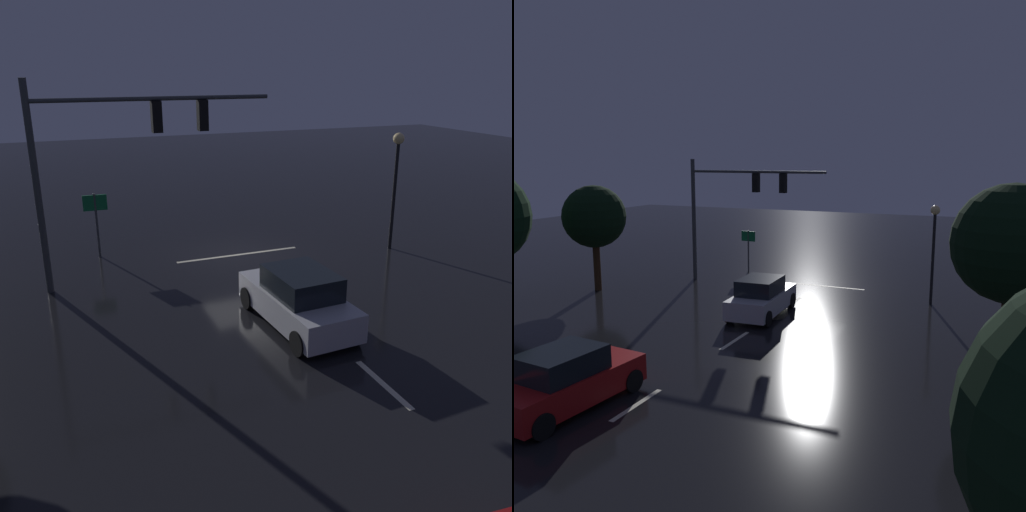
# 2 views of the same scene
# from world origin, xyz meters

# --- Properties ---
(ground_plane) EXTENTS (80.00, 80.00, 0.00)m
(ground_plane) POSITION_xyz_m (0.00, 0.00, 0.00)
(ground_plane) COLOR black
(traffic_signal_assembly) EXTENTS (7.86, 0.47, 6.77)m
(traffic_signal_assembly) POSITION_xyz_m (4.59, 1.20, 4.72)
(traffic_signal_assembly) COLOR #383A3D
(traffic_signal_assembly) RESTS_ON ground_plane
(lane_dash_far) EXTENTS (0.16, 2.20, 0.01)m
(lane_dash_far) POSITION_xyz_m (0.00, 4.00, 0.00)
(lane_dash_far) COLOR beige
(lane_dash_far) RESTS_ON ground_plane
(lane_dash_mid) EXTENTS (0.16, 2.20, 0.01)m
(lane_dash_mid) POSITION_xyz_m (0.00, 10.00, 0.00)
(lane_dash_mid) COLOR beige
(lane_dash_mid) RESTS_ON ground_plane
(stop_bar) EXTENTS (5.00, 0.16, 0.01)m
(stop_bar) POSITION_xyz_m (0.00, 0.01, 0.00)
(stop_bar) COLOR beige
(stop_bar) RESTS_ON ground_plane
(car_approaching) EXTENTS (2.13, 4.45, 1.70)m
(car_approaching) POSITION_xyz_m (0.51, 6.43, 0.80)
(car_approaching) COLOR #B7B7BC
(car_approaching) RESTS_ON ground_plane
(street_lamp_left_kerb) EXTENTS (0.44, 0.44, 4.68)m
(street_lamp_left_kerb) POSITION_xyz_m (-6.07, 1.55, 3.31)
(street_lamp_left_kerb) COLOR black
(street_lamp_left_kerb) RESTS_ON ground_plane
(route_sign) EXTENTS (0.90, 0.09, 2.53)m
(route_sign) POSITION_xyz_m (5.14, -1.80, 1.82)
(route_sign) COLOR #383A3D
(route_sign) RESTS_ON ground_plane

